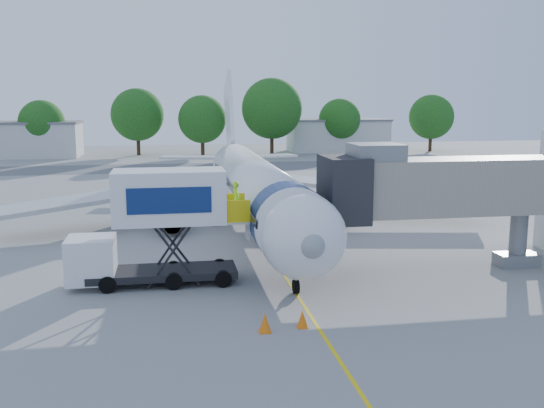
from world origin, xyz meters
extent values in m
plane|color=gray|center=(0.00, 0.00, 0.00)|extent=(160.00, 160.00, 0.00)
cube|color=yellow|center=(0.00, 0.00, 0.01)|extent=(0.15, 70.00, 0.01)
cube|color=#59595B|center=(0.00, 42.00, 0.00)|extent=(120.00, 10.00, 0.01)
cylinder|color=white|center=(0.00, 3.00, 3.00)|extent=(3.70, 28.00, 3.70)
sphere|color=white|center=(0.00, -11.00, 3.00)|extent=(3.70, 3.70, 3.70)
sphere|color=gray|center=(0.00, -12.55, 3.00)|extent=(1.10, 1.10, 1.10)
cone|color=white|center=(0.00, 20.00, 3.00)|extent=(3.70, 6.00, 3.70)
cube|color=white|center=(0.00, 21.00, 7.20)|extent=(0.35, 7.26, 8.29)
cube|color=#B3B5B8|center=(9.00, 6.50, 2.30)|extent=(16.17, 9.32, 1.42)
cube|color=#B3B5B8|center=(-9.00, 6.50, 2.30)|extent=(16.17, 9.32, 1.42)
cylinder|color=#999BA0|center=(5.50, 4.50, 1.30)|extent=(2.10, 3.60, 2.10)
cylinder|color=#999BA0|center=(-5.50, 4.50, 1.30)|extent=(2.10, 3.60, 2.10)
cube|color=black|center=(0.00, -11.30, 3.45)|extent=(2.60, 1.39, 0.81)
cylinder|color=navy|center=(0.00, -8.00, 3.00)|extent=(3.73, 2.00, 3.73)
cylinder|color=silver|center=(0.00, -9.50, 0.75)|extent=(0.16, 0.16, 1.50)
cylinder|color=black|center=(0.00, -9.50, 0.32)|extent=(0.25, 0.64, 0.64)
cylinder|color=black|center=(2.60, 6.00, 0.45)|extent=(0.35, 0.90, 0.90)
cylinder|color=black|center=(-2.60, 6.00, 0.45)|extent=(0.35, 0.90, 0.90)
cube|color=gray|center=(9.00, -7.00, 4.40)|extent=(13.60, 2.60, 2.80)
cube|color=black|center=(2.90, -7.00, 4.40)|extent=(2.00, 3.20, 3.20)
cube|color=slate|center=(4.50, -7.00, 6.20)|extent=(2.40, 2.40, 0.80)
cylinder|color=slate|center=(12.50, -7.00, 1.50)|extent=(0.90, 0.90, 3.00)
cube|color=slate|center=(12.50, -7.00, 0.35)|extent=(2.20, 1.20, 0.70)
cylinder|color=black|center=(11.60, -7.00, 0.35)|extent=(0.30, 0.70, 0.70)
cylinder|color=black|center=(13.40, -7.00, 0.35)|extent=(0.30, 0.70, 0.70)
cube|color=black|center=(-6.00, -7.00, 0.55)|extent=(7.00, 2.30, 0.35)
cube|color=white|center=(-9.30, -7.00, 1.35)|extent=(2.20, 2.20, 2.10)
cube|color=black|center=(-9.30, -7.00, 1.80)|extent=(1.90, 2.10, 0.70)
cube|color=white|center=(-5.60, -7.00, 4.25)|extent=(5.20, 2.40, 2.50)
cube|color=navy|center=(-5.60, -8.22, 4.25)|extent=(3.80, 0.04, 1.20)
cube|color=silver|center=(-2.45, -7.00, 3.05)|extent=(1.10, 2.20, 0.10)
cube|color=#DCC30B|center=(-2.45, -8.05, 3.60)|extent=(1.10, 0.06, 1.10)
cube|color=#DCC30B|center=(-2.45, -5.95, 3.60)|extent=(1.10, 0.06, 1.10)
cylinder|color=black|center=(-3.20, -8.05, 0.40)|extent=(0.80, 0.25, 0.80)
cylinder|color=black|center=(-3.20, -5.95, 0.40)|extent=(0.80, 0.25, 0.80)
cylinder|color=black|center=(-8.50, -8.05, 0.40)|extent=(0.80, 0.25, 0.80)
cylinder|color=black|center=(-8.50, -5.95, 0.40)|extent=(0.80, 0.25, 0.80)
imported|color=#90E518|center=(-2.42, -7.00, 3.99)|extent=(0.55, 0.72, 1.79)
cube|color=white|center=(-2.27, -18.50, 0.77)|extent=(3.87, 2.01, 1.54)
cube|color=navy|center=(-2.27, -18.50, 1.27)|extent=(2.21, 1.89, 0.39)
cylinder|color=black|center=(-3.80, -19.28, 0.39)|extent=(0.77, 0.28, 0.77)
cylinder|color=black|center=(-3.81, -17.74, 0.39)|extent=(0.77, 0.28, 0.77)
cylinder|color=black|center=(-0.72, -19.26, 0.39)|extent=(0.77, 0.28, 0.77)
cylinder|color=black|center=(-0.73, -17.72, 0.39)|extent=(0.77, 0.28, 0.77)
cone|color=orange|center=(-0.60, -13.63, 0.35)|extent=(0.44, 0.44, 0.70)
cube|color=orange|center=(-0.60, -13.63, 0.02)|extent=(0.40, 0.40, 0.04)
cone|color=orange|center=(-2.12, -13.87, 0.38)|extent=(0.48, 0.48, 0.76)
cube|color=orange|center=(-2.12, -13.87, 0.02)|extent=(0.44, 0.44, 0.04)
cube|color=silver|center=(-28.00, 60.00, 2.50)|extent=(18.00, 8.00, 5.00)
cube|color=slate|center=(-28.00, 60.00, 5.15)|extent=(18.40, 8.40, 0.30)
cube|color=silver|center=(22.00, 62.00, 2.50)|extent=(16.00, 7.00, 5.00)
cube|color=slate|center=(22.00, 62.00, 5.15)|extent=(16.40, 7.40, 0.30)
cylinder|color=#382314|center=(-24.09, 58.79, 1.49)|extent=(0.56, 0.56, 2.99)
sphere|color=#165319|center=(-24.09, 58.79, 5.15)|extent=(6.64, 6.64, 6.64)
cylinder|color=#382314|center=(-10.31, 60.05, 1.80)|extent=(0.56, 0.56, 3.61)
sphere|color=#165319|center=(-10.31, 60.05, 6.22)|extent=(8.02, 8.02, 8.02)
cylinder|color=#382314|center=(-0.61, 56.90, 1.62)|extent=(0.56, 0.56, 3.24)
sphere|color=#165319|center=(-0.61, 56.90, 5.58)|extent=(7.20, 7.20, 7.20)
cylinder|color=#382314|center=(9.93, 56.28, 2.07)|extent=(0.56, 0.56, 4.15)
sphere|color=#165319|center=(9.93, 56.28, 7.15)|extent=(9.22, 9.22, 9.22)
cylinder|color=#382314|center=(21.73, 60.14, 1.53)|extent=(0.56, 0.56, 3.06)
sphere|color=#165319|center=(21.73, 60.14, 5.26)|extent=(6.79, 6.79, 6.79)
cylinder|color=#382314|center=(37.10, 59.32, 1.65)|extent=(0.56, 0.56, 3.29)
sphere|color=#165319|center=(37.10, 59.32, 5.67)|extent=(7.32, 7.32, 7.32)
camera|label=1|loc=(-5.49, -35.55, 8.86)|focal=40.00mm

